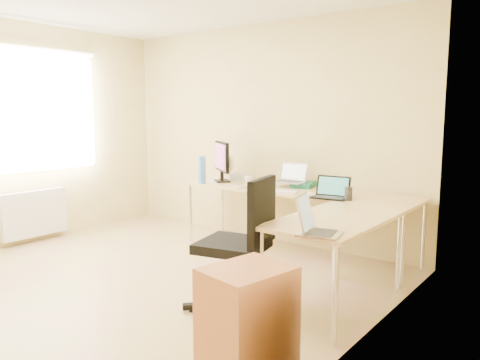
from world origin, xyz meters
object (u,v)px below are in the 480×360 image
Objects in this scene: desk_fan at (230,167)px; laptop_return at (320,219)px; keyboard at (274,191)px; office_chair at (232,247)px; desk_main at (295,222)px; mug at (249,180)px; water_bottle at (202,170)px; laptop_center at (290,173)px; monitor at (222,162)px; laptop_black at (330,187)px; desk_return at (335,262)px; cabinet at (247,324)px.

laptop_return is at bearing -15.65° from desk_fan.
keyboard is 1.33m from office_chair.
desk_main is 0.49m from keyboard.
water_bottle is (-0.48, -0.27, 0.11)m from mug.
laptop_center is 2.06m from laptop_return.
mug is 1.80m from office_chair.
keyboard is (0.93, -0.27, -0.23)m from monitor.
keyboard is at bearing 20.74° from monitor.
laptop_black is at bearing 10.95° from laptop_return.
mug is at bearing -168.11° from laptop_center.
desk_fan is 2.81m from laptop_return.
desk_main is 8.03× the size of laptop_center.
desk_main is at bearing -37.57° from laptop_center.
desk_main is 0.74m from mug.
mug is (0.40, -0.00, -0.19)m from monitor.
mug is at bearing -3.52° from desk_fan.
monitor is at bearing 118.70° from office_chair.
mug is 0.33× the size of water_bottle.
desk_return is at bearing -18.85° from water_bottle.
mug is 0.56m from water_bottle.
water_bottle reaches higher than laptop_return.
keyboard is at bearing 0.00° from water_bottle.
desk_return is 1.63m from laptop_center.
mug is 0.10× the size of office_chair.
desk_return is 0.97m from laptop_black.
monitor is at bearing 73.67° from water_bottle.
office_chair is (1.36, -1.50, -0.47)m from monitor.
monitor reaches higher than laptop_black.
office_chair reaches higher than desk_return.
office_chair is 1.63× the size of cabinet.
monitor is at bearing 153.88° from desk_return.
desk_return is 3.96× the size of laptop_return.
keyboard is at bearing 146.20° from desk_return.
office_chair is (0.35, -1.53, 0.14)m from desk_main.
cabinet is (0.53, -2.04, -0.48)m from laptop_black.
cabinet is at bearing -74.33° from keyboard.
office_chair is (-0.62, -0.53, 0.14)m from desk_return.
office_chair is at bearing -27.63° from desk_fan.
office_chair is (1.44, -1.23, -0.39)m from water_bottle.
office_chair is (0.43, -1.23, -0.24)m from keyboard.
desk_main is 8.63× the size of desk_fan.
keyboard is at bearing 95.68° from office_chair.
cabinet is at bearing -65.02° from laptop_center.
mug is at bearing 148.49° from desk_return.
keyboard is at bearing -104.03° from desk_main.
office_chair reaches higher than laptop_black.
keyboard is (-0.62, -0.03, -0.10)m from laptop_black.
desk_main is 8.07× the size of laptop_return.
desk_fan reaches higher than desk_main.
water_bottle reaches higher than mug.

